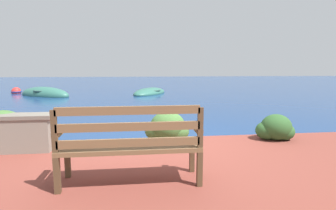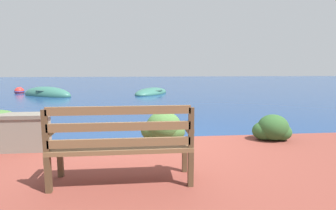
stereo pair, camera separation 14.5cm
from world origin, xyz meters
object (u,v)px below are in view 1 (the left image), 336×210
(park_bench, at_px, (130,143))
(mooring_buoy, at_px, (16,92))
(rowboat_nearest, at_px, (45,95))
(rowboat_mid, at_px, (150,93))

(park_bench, bearing_deg, mooring_buoy, 120.75)
(rowboat_nearest, xyz_separation_m, rowboat_mid, (5.75, 0.57, -0.02))
(mooring_buoy, bearing_deg, park_bench, -62.43)
(park_bench, bearing_deg, rowboat_mid, 89.59)
(park_bench, distance_m, rowboat_nearest, 12.99)
(park_bench, xyz_separation_m, rowboat_mid, (0.79, 12.55, -0.65))
(park_bench, relative_size, mooring_buoy, 2.70)
(mooring_buoy, bearing_deg, rowboat_mid, -8.87)
(mooring_buoy, bearing_deg, rowboat_nearest, -38.94)
(rowboat_mid, height_order, mooring_buoy, mooring_buoy)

